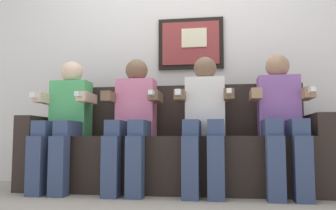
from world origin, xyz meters
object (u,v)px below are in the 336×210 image
at_px(couch, 171,153).
at_px(person_left_center, 133,117).
at_px(person_right_center, 205,116).
at_px(person_rightmost, 281,116).
at_px(person_leftmost, 65,118).

xyz_separation_m(couch, person_left_center, (-0.29, -0.17, 0.29)).
bearing_deg(person_left_center, person_right_center, -0.05).
xyz_separation_m(couch, person_right_center, (0.29, -0.17, 0.29)).
height_order(couch, person_rightmost, person_rightmost).
bearing_deg(person_leftmost, person_right_center, 0.00).
height_order(person_leftmost, person_left_center, same).
relative_size(couch, person_rightmost, 2.24).
height_order(person_right_center, person_rightmost, same).
bearing_deg(person_leftmost, person_left_center, 0.05).
height_order(couch, person_left_center, person_left_center).
bearing_deg(person_left_center, couch, 29.96).
bearing_deg(person_right_center, couch, 150.00).
distance_m(person_leftmost, person_left_center, 0.59).
relative_size(person_right_center, person_rightmost, 1.00).
height_order(couch, person_leftmost, person_leftmost).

